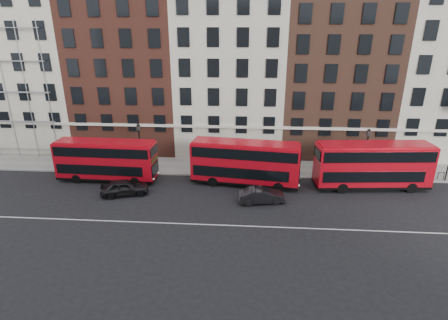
# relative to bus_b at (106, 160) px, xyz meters

# --- Properties ---
(ground) EXTENTS (120.00, 120.00, 0.00)m
(ground) POSITION_rel_bus_b_xyz_m (12.11, -6.12, -2.30)
(ground) COLOR black
(ground) RESTS_ON ground
(pavement) EXTENTS (80.00, 5.00, 0.15)m
(pavement) POSITION_rel_bus_b_xyz_m (12.11, 4.38, -2.23)
(pavement) COLOR gray
(pavement) RESTS_ON ground
(kerb) EXTENTS (80.00, 0.30, 0.16)m
(kerb) POSITION_rel_bus_b_xyz_m (12.11, 1.88, -2.22)
(kerb) COLOR gray
(kerb) RESTS_ON ground
(road_centre_line) EXTENTS (70.00, 0.12, 0.01)m
(road_centre_line) POSITION_rel_bus_b_xyz_m (12.11, -8.12, -2.30)
(road_centre_line) COLOR white
(road_centre_line) RESTS_ON ground
(building_terrace) EXTENTS (64.00, 11.95, 22.00)m
(building_terrace) POSITION_rel_bus_b_xyz_m (11.80, 11.76, 7.94)
(building_terrace) COLOR #B2AD9A
(building_terrace) RESTS_ON ground
(bus_b) EXTENTS (10.30, 2.84, 4.29)m
(bus_b) POSITION_rel_bus_b_xyz_m (0.00, 0.00, 0.00)
(bus_b) COLOR #B30916
(bus_b) RESTS_ON ground
(bus_c) EXTENTS (10.97, 3.94, 4.51)m
(bus_c) POSITION_rel_bus_b_xyz_m (14.24, 0.00, 0.12)
(bus_c) COLOR #B30916
(bus_c) RESTS_ON ground
(bus_d) EXTENTS (11.22, 3.58, 4.64)m
(bus_d) POSITION_rel_bus_b_xyz_m (26.66, -0.00, 0.19)
(bus_d) COLOR #B30916
(bus_d) RESTS_ON ground
(car_rear) EXTENTS (4.76, 2.98, 1.51)m
(car_rear) POSITION_rel_bus_b_xyz_m (2.93, -3.23, -1.55)
(car_rear) COLOR black
(car_rear) RESTS_ON ground
(car_front) EXTENTS (4.43, 2.18, 1.40)m
(car_front) POSITION_rel_bus_b_xyz_m (15.86, -3.91, -1.60)
(car_front) COLOR black
(car_front) RESTS_ON ground
(lamp_post_left) EXTENTS (0.44, 0.44, 5.33)m
(lamp_post_left) POSITION_rel_bus_b_xyz_m (2.81, 2.72, 0.78)
(lamp_post_left) COLOR black
(lamp_post_left) RESTS_ON pavement
(lamp_post_right) EXTENTS (0.44, 0.44, 5.33)m
(lamp_post_right) POSITION_rel_bus_b_xyz_m (26.69, 2.35, 0.78)
(lamp_post_right) COLOR black
(lamp_post_right) RESTS_ON pavement
(iron_railings) EXTENTS (6.60, 0.06, 1.00)m
(iron_railings) POSITION_rel_bus_b_xyz_m (12.11, 6.58, -1.65)
(iron_railings) COLOR black
(iron_railings) RESTS_ON pavement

